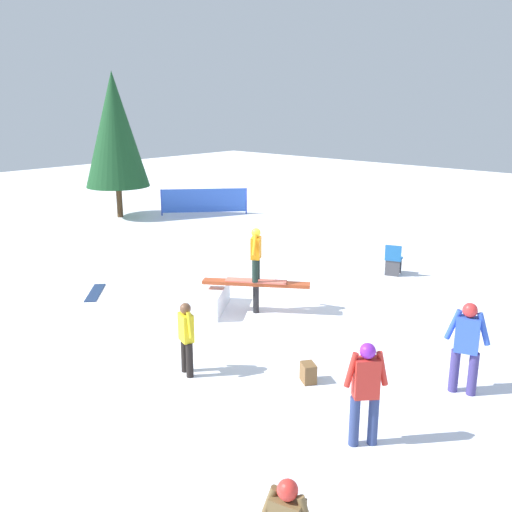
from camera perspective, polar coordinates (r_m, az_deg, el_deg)
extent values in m
plane|color=white|center=(13.16, 0.00, -5.66)|extent=(60.00, 60.00, 0.00)
cylinder|color=black|center=(13.04, 0.00, -4.29)|extent=(0.14, 0.14, 0.67)
cube|color=#A53F1E|center=(12.92, 0.00, -2.74)|extent=(2.18, 1.60, 0.08)
cube|color=white|center=(13.38, -7.02, -4.19)|extent=(2.33, 2.25, 0.54)
cube|color=#DF6552|center=(12.90, 0.00, -2.51)|extent=(1.32, 0.98, 0.03)
cylinder|color=#1B2C25|center=(12.70, -0.10, -1.51)|extent=(0.14, 0.14, 0.51)
cylinder|color=#1B2C25|center=(12.94, 0.09, -1.19)|extent=(0.14, 0.14, 0.51)
cube|color=orange|center=(12.68, 0.00, 0.82)|extent=(0.34, 0.38, 0.49)
cylinder|color=orange|center=(12.46, -0.16, 1.07)|extent=(0.24, 0.31, 0.45)
cylinder|color=orange|center=(12.85, 0.15, 1.52)|extent=(0.24, 0.31, 0.45)
sphere|color=yellow|center=(12.60, 0.00, 2.35)|extent=(0.21, 0.21, 0.21)
cylinder|color=black|center=(10.21, -6.66, -10.29)|extent=(0.13, 0.13, 0.64)
cylinder|color=black|center=(10.41, -7.16, -9.78)|extent=(0.13, 0.13, 0.64)
cube|color=yellow|center=(10.08, -7.02, -7.10)|extent=(0.35, 0.28, 0.50)
cylinder|color=yellow|center=(9.87, -6.63, -6.87)|extent=(0.20, 0.13, 0.45)
cylinder|color=yellow|center=(10.20, -7.43, -6.14)|extent=(0.20, 0.13, 0.45)
sphere|color=brown|center=(9.95, -7.08, -5.23)|extent=(0.20, 0.20, 0.20)
cylinder|color=brown|center=(5.91, 1.25, -23.64)|extent=(0.23, 0.13, 0.46)
sphere|color=red|center=(5.69, 3.18, -22.32)|extent=(0.20, 0.20, 0.20)
cylinder|color=navy|center=(8.43, 9.81, -15.96)|extent=(0.15, 0.15, 0.75)
cylinder|color=navy|center=(8.50, 11.64, -15.77)|extent=(0.15, 0.15, 0.75)
cube|color=red|center=(8.14, 10.96, -11.87)|extent=(0.39, 0.40, 0.58)
cylinder|color=red|center=(8.03, 9.49, -11.17)|extent=(0.19, 0.20, 0.51)
cylinder|color=red|center=(8.15, 12.50, -10.92)|extent=(0.19, 0.20, 0.51)
sphere|color=purple|center=(7.97, 11.11, -9.30)|extent=(0.22, 0.22, 0.22)
cylinder|color=#3E3579|center=(10.22, 19.21, -10.76)|extent=(0.16, 0.16, 0.74)
cylinder|color=#3E3579|center=(10.21, 20.86, -10.96)|extent=(0.16, 0.16, 0.74)
cube|color=blue|center=(9.94, 20.39, -7.37)|extent=(0.42, 0.33, 0.60)
cylinder|color=blue|center=(9.91, 19.12, -6.48)|extent=(0.27, 0.16, 0.54)
cylinder|color=blue|center=(9.89, 21.82, -6.80)|extent=(0.27, 0.16, 0.54)
sphere|color=red|center=(9.80, 20.62, -5.09)|extent=(0.24, 0.24, 0.24)
cube|color=navy|center=(14.98, -15.79, -3.54)|extent=(1.18, 1.14, 0.02)
cube|color=#3F3F44|center=(16.50, 13.67, -0.89)|extent=(0.38, 0.16, 0.44)
cube|color=#3F3F44|center=(16.16, 13.47, -1.22)|extent=(0.38, 0.16, 0.44)
cube|color=#1D5B9E|center=(16.27, 13.62, -0.24)|extent=(0.56, 0.56, 0.04)
cube|color=#1D5B9E|center=(16.02, 13.56, 0.34)|extent=(0.43, 0.18, 0.40)
cube|color=brown|center=(10.09, 5.25, -11.55)|extent=(0.37, 0.35, 0.34)
cylinder|color=blue|center=(24.29, -0.98, 5.52)|extent=(0.06, 0.06, 1.10)
cylinder|color=blue|center=(24.25, -9.43, 5.29)|extent=(0.06, 0.06, 1.10)
cube|color=blue|center=(24.20, -5.21, 5.55)|extent=(2.39, 2.66, 0.99)
cylinder|color=#4C331E|center=(24.28, -13.49, 5.30)|extent=(0.24, 0.24, 1.28)
cone|color=#194723|center=(23.96, -13.93, 12.15)|extent=(2.56, 2.56, 4.53)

